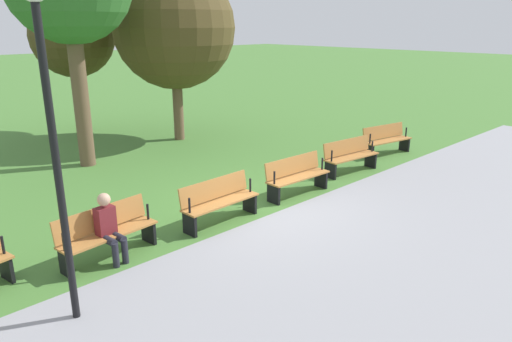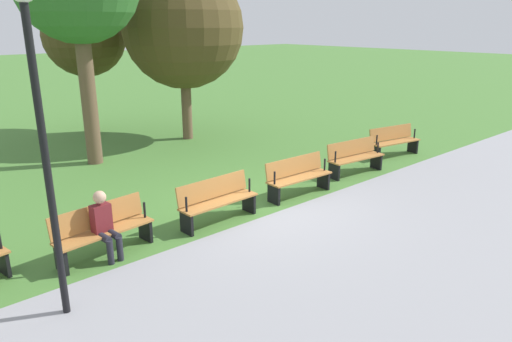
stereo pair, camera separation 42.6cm
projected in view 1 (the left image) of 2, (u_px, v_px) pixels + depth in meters
name	position (u px, v px, depth m)	size (l,w,h in m)	color
ground_plane	(263.00, 208.00, 10.34)	(120.00, 120.00, 0.00)	#477A33
path_paving	(392.00, 258.00, 8.14)	(26.09, 5.63, 0.01)	#939399
bench_0	(386.00, 139.00, 14.45)	(1.79, 0.76, 0.89)	#B27538
bench_1	(350.00, 155.00, 12.69)	(1.78, 0.65, 0.89)	#B27538
bench_2	(297.00, 175.00, 11.03)	(1.75, 0.53, 0.89)	#B27538
bench_3	(219.00, 200.00, 9.48)	(1.75, 0.53, 0.89)	#B27538
bench_4	(107.00, 232.00, 8.04)	(1.78, 0.65, 0.89)	#B27538
person_seated	(109.00, 226.00, 7.88)	(0.36, 0.54, 1.20)	maroon
tree_0	(174.00, 28.00, 15.36)	(3.99, 3.99, 5.74)	brown
tree_2	(72.00, 36.00, 16.31)	(2.88, 2.88, 4.91)	brown
lamp_post	(48.00, 98.00, 5.61)	(0.32, 0.32, 4.42)	black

